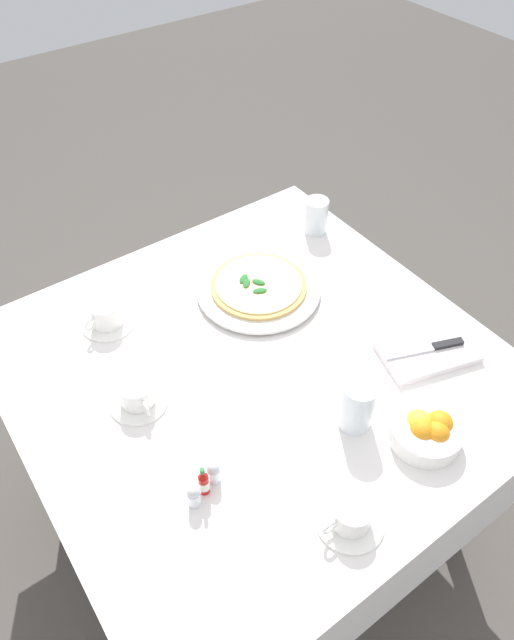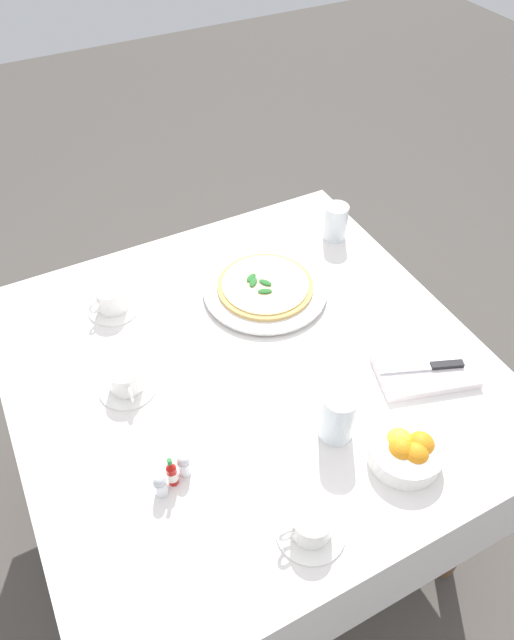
% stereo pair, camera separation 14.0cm
% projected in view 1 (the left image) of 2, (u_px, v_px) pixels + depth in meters
% --- Properties ---
extents(ground_plane, '(8.00, 8.00, 0.00)m').
position_uv_depth(ground_plane, '(256.00, 510.00, 1.87)').
color(ground_plane, '#4C4742').
extents(dining_table, '(1.06, 1.06, 0.75)m').
position_uv_depth(dining_table, '(255.00, 399.00, 1.43)').
color(dining_table, white).
rests_on(dining_table, ground_plane).
extents(pizza_plate, '(0.32, 0.32, 0.02)m').
position_uv_depth(pizza_plate, '(259.00, 289.00, 1.49)').
color(pizza_plate, white).
rests_on(pizza_plate, dining_table).
extents(pizza, '(0.25, 0.25, 0.02)m').
position_uv_depth(pizza, '(258.00, 285.00, 1.48)').
color(pizza, '#DBAD60').
rests_on(pizza, pizza_plate).
extents(coffee_cup_far_left, '(0.13, 0.13, 0.06)m').
position_uv_depth(coffee_cup_far_left, '(137.00, 394.00, 1.24)').
color(coffee_cup_far_left, white).
rests_on(coffee_cup_far_left, dining_table).
extents(coffee_cup_far_right, '(0.13, 0.13, 0.07)m').
position_uv_depth(coffee_cup_far_right, '(106.00, 315.00, 1.40)').
color(coffee_cup_far_right, white).
rests_on(coffee_cup_far_right, dining_table).
extents(coffee_cup_back_corner, '(0.13, 0.13, 0.06)m').
position_uv_depth(coffee_cup_back_corner, '(351.00, 515.00, 1.05)').
color(coffee_cup_back_corner, white).
rests_on(coffee_cup_back_corner, dining_table).
extents(water_glass_right_edge, '(0.07, 0.07, 0.10)m').
position_uv_depth(water_glass_right_edge, '(316.00, 218.00, 1.65)').
color(water_glass_right_edge, white).
rests_on(water_glass_right_edge, dining_table).
extents(water_glass_near_left, '(0.07, 0.07, 0.12)m').
position_uv_depth(water_glass_near_left, '(357.00, 407.00, 1.18)').
color(water_glass_near_left, white).
rests_on(water_glass_near_left, dining_table).
extents(napkin_folded, '(0.25, 0.19, 0.02)m').
position_uv_depth(napkin_folded, '(428.00, 352.00, 1.34)').
color(napkin_folded, white).
rests_on(napkin_folded, dining_table).
extents(dinner_knife, '(0.19, 0.09, 0.01)m').
position_uv_depth(dinner_knife, '(428.00, 348.00, 1.33)').
color(dinner_knife, silver).
rests_on(dinner_knife, napkin_folded).
extents(citrus_bowl, '(0.15, 0.15, 0.06)m').
position_uv_depth(citrus_bowl, '(427.00, 430.00, 1.17)').
color(citrus_bowl, white).
rests_on(citrus_bowl, dining_table).
extents(hot_sauce_bottle, '(0.02, 0.02, 0.08)m').
position_uv_depth(hot_sauce_bottle, '(204.00, 482.00, 1.09)').
color(hot_sauce_bottle, '#B7140F').
rests_on(hot_sauce_bottle, dining_table).
extents(salt_shaker, '(0.03, 0.03, 0.06)m').
position_uv_depth(salt_shaker, '(194.00, 497.00, 1.08)').
color(salt_shaker, white).
rests_on(salt_shaker, dining_table).
extents(pepper_shaker, '(0.03, 0.03, 0.06)m').
position_uv_depth(pepper_shaker, '(214.00, 473.00, 1.11)').
color(pepper_shaker, white).
rests_on(pepper_shaker, dining_table).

